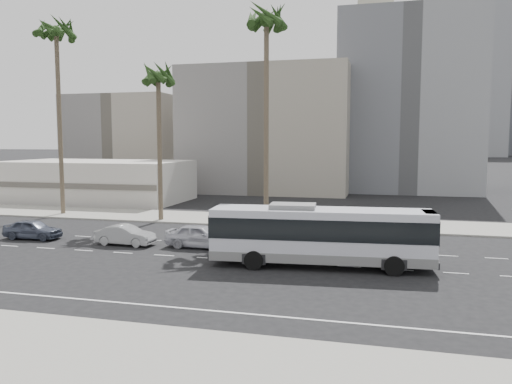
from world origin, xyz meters
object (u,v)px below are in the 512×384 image
(car_a, at_px, (200,236))
(palm_mid, at_px, (158,80))
(palm_near, at_px, (266,26))
(city_bus, at_px, (321,234))
(car_b, at_px, (126,235))
(car_c, at_px, (33,229))
(palm_far, at_px, (56,35))

(car_a, xyz_separation_m, palm_mid, (-7.81, 10.23, 12.17))
(car_a, relative_size, palm_near, 0.26)
(city_bus, xyz_separation_m, car_a, (-8.87, 3.26, -1.13))
(palm_mid, bearing_deg, car_a, -52.64)
(car_b, distance_m, car_c, 8.02)
(car_a, bearing_deg, palm_near, -11.05)
(palm_near, bearing_deg, car_c, -147.68)
(car_b, bearing_deg, city_bus, -98.85)
(city_bus, distance_m, palm_far, 35.49)
(palm_near, bearing_deg, car_a, -103.71)
(car_b, relative_size, car_c, 0.98)
(car_b, relative_size, palm_mid, 0.30)
(palm_mid, bearing_deg, palm_far, 173.66)
(palm_near, xyz_separation_m, palm_mid, (-10.23, 0.32, -4.22))
(palm_near, height_order, palm_mid, palm_near)
(car_a, relative_size, car_c, 1.11)
(car_a, height_order, palm_far, palm_far)
(palm_mid, bearing_deg, city_bus, -38.96)
(car_b, xyz_separation_m, car_c, (-8.02, 0.26, 0.04))
(city_bus, distance_m, car_a, 9.52)
(city_bus, relative_size, palm_far, 0.67)
(city_bus, height_order, car_a, city_bus)
(car_c, distance_m, palm_near, 25.11)
(car_c, xyz_separation_m, palm_near, (16.01, 10.13, 16.48))
(car_b, distance_m, palm_mid, 16.46)
(car_b, distance_m, palm_near, 21.09)
(car_a, bearing_deg, palm_mid, 40.02)
(car_c, relative_size, palm_mid, 0.31)
(city_bus, xyz_separation_m, car_c, (-22.46, 3.04, -1.22))
(car_c, relative_size, palm_far, 0.23)
(car_c, bearing_deg, car_b, -93.74)
(palm_mid, bearing_deg, palm_near, -1.77)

